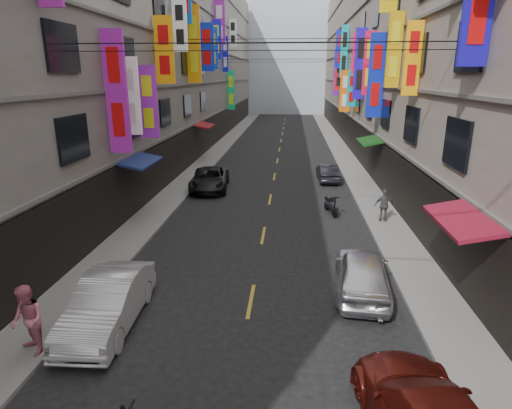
% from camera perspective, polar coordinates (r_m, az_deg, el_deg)
% --- Properties ---
extents(sidewalk_left, '(2.00, 90.00, 0.12)m').
position_cam_1_polar(sidewalk_left, '(37.76, -6.33, 6.04)').
color(sidewalk_left, slate).
rests_on(sidewalk_left, ground).
extents(sidewalk_right, '(2.00, 90.00, 0.12)m').
position_cam_1_polar(sidewalk_right, '(37.37, 12.14, 5.65)').
color(sidewalk_right, slate).
rests_on(sidewalk_right, ground).
extents(building_row_left, '(10.14, 90.00, 19.00)m').
position_cam_1_polar(building_row_left, '(38.79, -16.07, 19.80)').
color(building_row_left, gray).
rests_on(building_row_left, ground).
extents(building_row_right, '(10.14, 90.00, 19.00)m').
position_cam_1_polar(building_row_right, '(38.04, 22.58, 19.28)').
color(building_row_right, '#A39588').
rests_on(building_row_right, ground).
extents(haze_block, '(18.00, 8.00, 22.00)m').
position_cam_1_polar(haze_block, '(86.50, 4.24, 19.39)').
color(haze_block, silver).
rests_on(haze_block, ground).
extents(shop_signage, '(14.00, 55.00, 12.54)m').
position_cam_1_polar(shop_signage, '(29.47, 2.60, 20.68)').
color(shop_signage, '#1045BD').
rests_on(shop_signage, ground).
extents(street_awnings, '(13.99, 35.20, 0.41)m').
position_cam_1_polar(street_awnings, '(20.94, -2.07, 5.64)').
color(street_awnings, '#15521C').
rests_on(street_awnings, ground).
extents(overhead_cables, '(14.00, 38.04, 1.24)m').
position_cam_1_polar(overhead_cables, '(24.49, 2.09, 20.89)').
color(overhead_cables, black).
rests_on(overhead_cables, ground).
extents(lane_markings, '(0.12, 80.20, 0.01)m').
position_cam_1_polar(lane_markings, '(34.16, 2.68, 4.89)').
color(lane_markings, gold).
rests_on(lane_markings, ground).
extents(scooter_far_right, '(0.70, 1.77, 1.14)m').
position_cam_1_polar(scooter_far_right, '(23.01, 9.92, -0.15)').
color(scooter_far_right, black).
rests_on(scooter_far_right, ground).
extents(car_left_mid, '(1.74, 4.56, 1.48)m').
position_cam_1_polar(car_left_mid, '(13.43, -19.13, -12.25)').
color(car_left_mid, silver).
rests_on(car_left_mid, ground).
extents(car_left_far, '(2.71, 5.12, 1.37)m').
position_cam_1_polar(car_left_far, '(27.66, -6.20, 3.40)').
color(car_left_far, black).
rests_on(car_left_far, ground).
extents(car_right_mid, '(2.14, 4.48, 1.48)m').
position_cam_1_polar(car_right_mid, '(14.93, 13.97, -8.76)').
color(car_right_mid, silver).
rests_on(car_right_mid, ground).
extents(car_right_far, '(1.42, 3.66, 1.19)m').
position_cam_1_polar(car_right_far, '(30.16, 9.50, 4.21)').
color(car_right_far, '#27272F').
rests_on(car_right_far, ground).
extents(pedestrian_lfar, '(1.12, 1.07, 1.90)m').
position_cam_1_polar(pedestrian_lfar, '(12.70, -28.17, -13.50)').
color(pedestrian_lfar, '#D87289').
rests_on(pedestrian_lfar, sidewalk_left).
extents(pedestrian_rfar, '(0.96, 0.55, 1.63)m').
position_cam_1_polar(pedestrian_rfar, '(21.95, 16.73, -0.12)').
color(pedestrian_rfar, '#505052').
rests_on(pedestrian_rfar, sidewalk_right).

